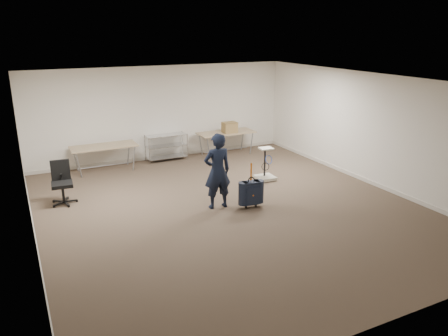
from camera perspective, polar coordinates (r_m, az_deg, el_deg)
ground at (r=9.77m, az=0.69°, el=-5.26°), size 9.00×9.00×0.00m
room_shell at (r=10.92m, az=-2.60°, el=-2.48°), size 8.00×9.00×9.00m
folding_table_left at (r=12.56m, az=-15.42°, el=2.59°), size 1.80×0.75×0.73m
folding_table_right at (r=13.75m, az=0.29°, el=4.51°), size 1.80×0.75×0.73m
wire_shelf at (r=13.32m, az=-7.54°, el=2.87°), size 1.22×0.47×0.80m
person at (r=9.53m, az=-0.88°, el=-0.42°), size 0.64×0.44×1.70m
suitcase at (r=9.70m, az=3.55°, el=-3.25°), size 0.40×0.26×1.03m
office_chair at (r=10.61m, az=-20.30°, el=-2.80°), size 0.60×0.60×0.98m
equipment_cart at (r=11.56m, az=5.43°, el=-0.44°), size 0.50×0.50×0.87m
cardboard_box at (r=13.65m, az=0.74°, el=5.33°), size 0.44×0.33×0.33m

